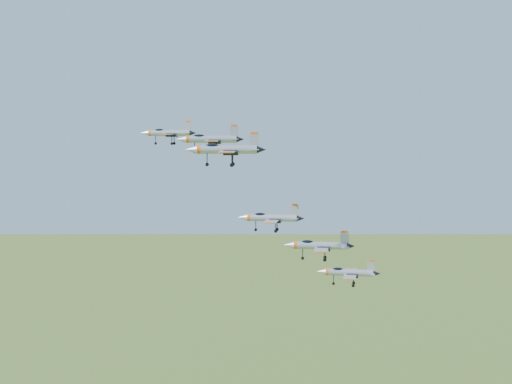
{
  "coord_description": "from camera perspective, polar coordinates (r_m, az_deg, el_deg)",
  "views": [
    {
      "loc": [
        15.3,
        -122.69,
        152.77
      ],
      "look_at": [
        6.61,
        -1.57,
        141.33
      ],
      "focal_mm": 50.0,
      "sensor_mm": 36.0,
      "label": 1
    }
  ],
  "objects": [
    {
      "name": "jet_right_low",
      "position": [
        112.31,
        5.0,
        -4.27
      ],
      "size": [
        11.26,
        9.27,
        3.02
      ],
      "rotation": [
        0.0,
        0.0,
        -0.03
      ],
      "color": "#9FA3AB"
    },
    {
      "name": "jet_right_high",
      "position": [
        105.65,
        -2.53,
        3.43
      ],
      "size": [
        12.09,
        9.96,
        3.24
      ],
      "rotation": [
        0.0,
        0.0,
        0.04
      ],
      "color": "#9FA3AB"
    },
    {
      "name": "jet_left_low",
      "position": [
        132.85,
        1.14,
        -2.07
      ],
      "size": [
        12.6,
        10.44,
        3.37
      ],
      "rotation": [
        0.0,
        0.0,
        -0.08
      ],
      "color": "#9FA3AB"
    },
    {
      "name": "jet_left_high",
      "position": [
        123.31,
        -3.75,
        4.24
      ],
      "size": [
        11.83,
        9.79,
        3.16
      ],
      "rotation": [
        0.0,
        0.0,
        0.08
      ],
      "color": "#9FA3AB"
    },
    {
      "name": "jet_trail",
      "position": [
        122.56,
        7.33,
        -6.39
      ],
      "size": [
        10.89,
        9.05,
        2.91
      ],
      "rotation": [
        0.0,
        0.0,
        -0.1
      ],
      "color": "#9FA3AB"
    },
    {
      "name": "jet_lead",
      "position": [
        140.37,
        -7.09,
        4.72
      ],
      "size": [
        11.15,
        9.2,
        2.98
      ],
      "rotation": [
        0.0,
        0.0,
        -0.05
      ],
      "color": "#9FA3AB"
    }
  ]
}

